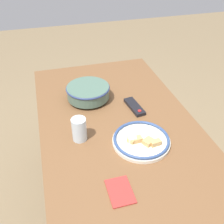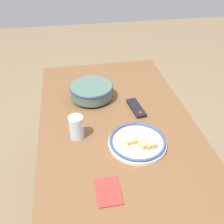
% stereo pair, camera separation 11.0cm
% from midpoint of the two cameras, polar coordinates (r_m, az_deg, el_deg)
% --- Properties ---
extents(ground_plane, '(8.00, 8.00, 0.00)m').
position_cam_midpoint_polar(ground_plane, '(1.92, -0.47, -20.25)').
color(ground_plane, '#7F6B4C').
extents(dining_table, '(1.50, 0.82, 0.73)m').
position_cam_midpoint_polar(dining_table, '(1.43, -0.60, -5.68)').
color(dining_table, brown).
rests_on(dining_table, ground_plane).
extents(noodle_bowl, '(0.26, 0.26, 0.09)m').
position_cam_midpoint_polar(noodle_bowl, '(1.56, -7.23, 4.33)').
color(noodle_bowl, '#4C6B5B').
rests_on(noodle_bowl, dining_table).
extents(food_plate, '(0.28, 0.28, 0.04)m').
position_cam_midpoint_polar(food_plate, '(1.27, 3.92, -6.23)').
color(food_plate, silver).
rests_on(food_plate, dining_table).
extents(tv_remote, '(0.18, 0.08, 0.02)m').
position_cam_midpoint_polar(tv_remote, '(1.50, 2.83, 1.11)').
color(tv_remote, black).
rests_on(tv_remote, dining_table).
extents(drinking_glass, '(0.07, 0.07, 0.12)m').
position_cam_midpoint_polar(drinking_glass, '(1.28, -9.62, -3.80)').
color(drinking_glass, silver).
rests_on(drinking_glass, dining_table).
extents(folded_napkin, '(0.14, 0.10, 0.01)m').
position_cam_midpoint_polar(folded_napkin, '(1.08, -1.25, -16.98)').
color(folded_napkin, '#B2332D').
rests_on(folded_napkin, dining_table).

